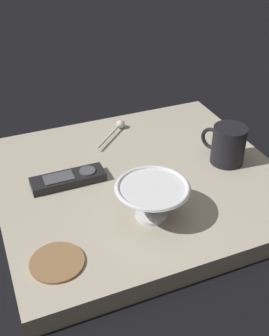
{
  "coord_description": "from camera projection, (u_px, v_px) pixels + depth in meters",
  "views": [
    {
      "loc": [
        0.72,
        -0.31,
        0.61
      ],
      "look_at": [
        -0.0,
        -0.01,
        0.06
      ],
      "focal_mm": 45.42,
      "sensor_mm": 36.0,
      "label": 1
    }
  ],
  "objects": [
    {
      "name": "ground_plane",
      "position": [
        139.0,
        191.0,
        0.99
      ],
      "size": [
        6.0,
        6.0,
        0.0
      ],
      "primitive_type": "plane",
      "color": "black"
    },
    {
      "name": "teaspoon",
      "position": [
        118.0,
        127.0,
        1.13
      ],
      "size": [
        0.11,
        0.11,
        0.02
      ],
      "color": "silver",
      "rests_on": "table"
    },
    {
      "name": "table",
      "position": [
        139.0,
        183.0,
        0.98
      ],
      "size": [
        0.58,
        0.63,
        0.04
      ],
      "color": "#B7AD99",
      "rests_on": "ground"
    },
    {
      "name": "drink_coaster",
      "position": [
        57.0,
        262.0,
        0.75
      ],
      "size": [
        0.1,
        0.1,
        0.01
      ],
      "color": "olive",
      "rests_on": "table"
    },
    {
      "name": "coffee_mug",
      "position": [
        228.0,
        145.0,
        0.99
      ],
      "size": [
        0.1,
        0.08,
        0.09
      ],
      "color": "black",
      "rests_on": "table"
    },
    {
      "name": "cereal_bowl",
      "position": [
        152.0,
        199.0,
        0.83
      ],
      "size": [
        0.15,
        0.15,
        0.07
      ],
      "color": "silver",
      "rests_on": "table"
    },
    {
      "name": "tv_remote_near",
      "position": [
        68.0,
        179.0,
        0.94
      ],
      "size": [
        0.05,
        0.16,
        0.02
      ],
      "color": "black",
      "rests_on": "table"
    }
  ]
}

